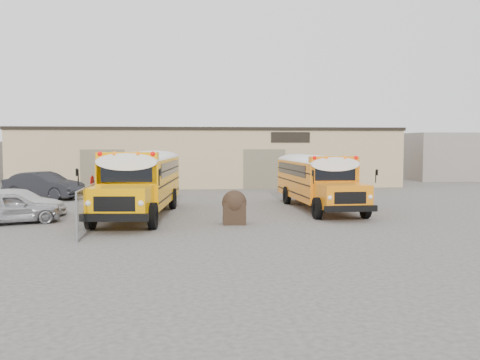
{
  "coord_description": "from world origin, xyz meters",
  "views": [
    {
      "loc": [
        -2.44,
        -24.98,
        3.49
      ],
      "look_at": [
        0.64,
        1.9,
        1.6
      ],
      "focal_mm": 40.0,
      "sensor_mm": 36.0,
      "label": 1
    }
  ],
  "objects": [
    {
      "name": "school_bus_left",
      "position": [
        -3.57,
        7.6,
        1.81
      ],
      "size": [
        3.88,
        10.92,
        3.13
      ],
      "color": "#FBA300",
      "rests_on": "ground"
    },
    {
      "name": "car_silver",
      "position": [
        -9.64,
        -1.16,
        0.69
      ],
      "size": [
        4.39,
        2.94,
        1.39
      ],
      "primitive_type": "imported",
      "rotation": [
        0.0,
        0.0,
        1.92
      ],
      "color": "#B0B0B5",
      "rests_on": "ground"
    },
    {
      "name": "distant_building_right",
      "position": [
        24.0,
        24.0,
        2.2
      ],
      "size": [
        10.0,
        8.0,
        4.4
      ],
      "primitive_type": "cube",
      "color": "gray",
      "rests_on": "ground"
    },
    {
      "name": "car_dark",
      "position": [
        -10.81,
        9.3,
        0.84
      ],
      "size": [
        5.37,
        3.8,
        1.68
      ],
      "primitive_type": "imported",
      "rotation": [
        0.0,
        0.0,
        1.12
      ],
      "color": "black",
      "rests_on": "ground"
    },
    {
      "name": "chainlink_fence",
      "position": [
        -6.0,
        3.0,
        0.9
      ],
      "size": [
        0.07,
        18.07,
        1.81
      ],
      "color": "gray",
      "rests_on": "ground"
    },
    {
      "name": "school_bus_right",
      "position": [
        4.71,
        8.73,
        1.66
      ],
      "size": [
        2.76,
        9.89,
        2.88
      ],
      "color": "orange",
      "rests_on": "ground"
    },
    {
      "name": "ground",
      "position": [
        0.0,
        0.0,
        0.0
      ],
      "size": [
        120.0,
        120.0,
        0.0
      ],
      "primitive_type": "plane",
      "color": "#484542",
      "rests_on": "ground"
    },
    {
      "name": "tarp_bundle",
      "position": [
        -0.09,
        -2.29,
        0.75
      ],
      "size": [
        1.07,
        1.07,
        1.46
      ],
      "color": "black",
      "rests_on": "ground"
    },
    {
      "name": "car_white",
      "position": [
        -10.05,
        1.47,
        0.64
      ],
      "size": [
        4.6,
        2.39,
        1.28
      ],
      "primitive_type": "imported",
      "rotation": [
        0.0,
        0.0,
        1.43
      ],
      "color": "silver",
      "rests_on": "ground"
    },
    {
      "name": "warehouse",
      "position": [
        -0.0,
        19.99,
        2.37
      ],
      "size": [
        30.2,
        10.2,
        4.67
      ],
      "color": "tan",
      "rests_on": "ground"
    }
  ]
}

